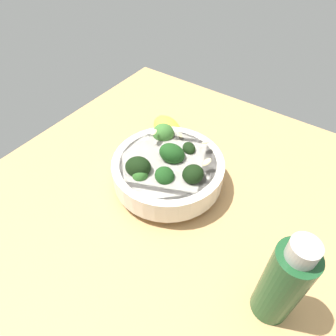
% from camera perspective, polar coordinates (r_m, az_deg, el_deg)
% --- Properties ---
extents(ground_plane, '(0.68, 0.68, 0.03)m').
position_cam_1_polar(ground_plane, '(0.56, 1.71, -5.64)').
color(ground_plane, tan).
extents(bowl_of_broccoli, '(0.20, 0.20, 0.09)m').
position_cam_1_polar(bowl_of_broccoli, '(0.54, -0.10, -0.11)').
color(bowl_of_broccoli, silver).
rests_on(bowl_of_broccoli, ground_plane).
extents(lemon_wedge, '(0.08, 0.09, 0.04)m').
position_cam_1_polar(lemon_wedge, '(0.66, -0.16, 7.61)').
color(lemon_wedge, yellow).
rests_on(lemon_wedge, ground_plane).
extents(bottle_tall, '(0.05, 0.05, 0.16)m').
position_cam_1_polar(bottle_tall, '(0.41, 20.88, -19.53)').
color(bottle_tall, '#194723').
rests_on(bottle_tall, ground_plane).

